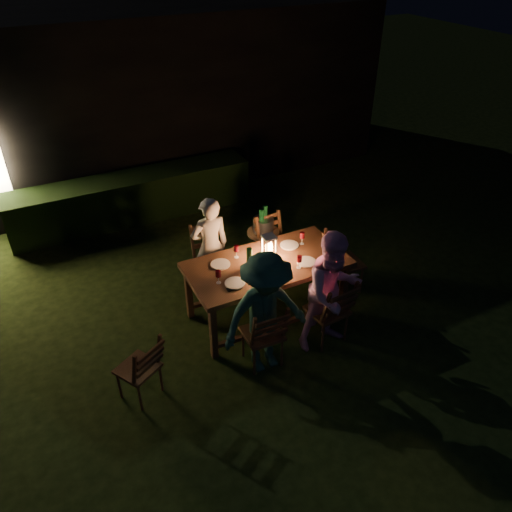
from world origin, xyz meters
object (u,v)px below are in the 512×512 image
chair_near_left (263,344)px  chair_spare (141,378)px  chair_end (343,272)px  bottle_bucket_a (262,224)px  side_table (263,236)px  person_opp_left (265,314)px  ice_bucket (263,225)px  chair_far_left (213,273)px  bottle_bucket_b (265,220)px  dining_table (267,268)px  lantern (269,249)px  chair_far_right (275,258)px  person_opp_right (333,292)px  bottle_table (249,258)px  chair_near_right (327,321)px  person_house_side (210,247)px

chair_near_left → chair_spare: 1.45m
chair_end → bottle_bucket_a: 1.36m
side_table → person_opp_left: bearing=-116.9°
ice_bucket → chair_far_left: bearing=-165.6°
bottle_bucket_b → chair_end: bearing=-56.2°
dining_table → ice_bucket: (0.47, 1.01, -0.02)m
lantern → chair_far_right: bearing=55.0°
person_opp_right → bottle_table: person_opp_right is taller
dining_table → person_opp_left: (-0.45, -0.82, 0.02)m
side_table → chair_spare: bearing=-145.7°
dining_table → chair_near_right: chair_near_right is taller
chair_far_left → chair_far_right: size_ratio=1.10×
chair_near_left → bottle_table: bearing=78.2°
person_house_side → ice_bucket: bearing=-168.2°
person_house_side → chair_far_right: bearing=177.1°
chair_end → bottle_bucket_b: size_ratio=3.15×
person_opp_left → bottle_bucket_b: size_ratio=4.96×
chair_far_right → bottle_bucket_b: bearing=-91.3°
person_opp_right → chair_spare: bearing=175.0°
person_house_side → person_opp_right: person_opp_right is taller
person_opp_right → chair_far_left: bearing=119.4°
chair_far_left → chair_end: 1.85m
chair_spare → person_house_side: bearing=14.7°
side_table → bottle_bucket_b: (0.05, 0.04, 0.24)m
person_opp_left → bottle_table: (0.20, 0.82, 0.20)m
chair_far_left → chair_far_right: bearing=-175.2°
person_opp_left → bottle_bucket_a: size_ratio=4.96×
side_table → lantern: bearing=-113.8°
lantern → ice_bucket: size_ratio=1.17×
dining_table → side_table: 1.13m
chair_end → person_house_side: size_ratio=0.68×
chair_far_right → person_opp_left: person_opp_left is taller
person_opp_left → lantern: size_ratio=4.53×
chair_spare → bottle_table: size_ratio=3.24×
person_opp_right → side_table: (0.03, 1.83, -0.23)m
lantern → bottle_bucket_b: lantern is taller
chair_far_left → ice_bucket: chair_far_left is taller
dining_table → side_table: bearing=65.2°
dining_table → chair_far_left: chair_far_left is taller
chair_near_right → side_table: size_ratio=1.58×
chair_far_right → person_opp_right: 1.67m
person_opp_right → bottle_bucket_a: (-0.02, 1.79, 0.00)m
chair_end → person_opp_right: 1.23m
chair_far_right → side_table: chair_far_right is taller
chair_far_left → lantern: (0.49, -0.72, 0.69)m
chair_far_left → person_opp_left: 1.66m
lantern → ice_bucket: lantern is taller
dining_table → side_table: (0.47, 1.01, -0.20)m
person_house_side → side_table: 0.95m
chair_near_left → chair_far_left: 1.54m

